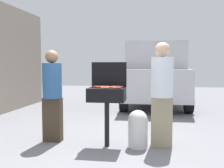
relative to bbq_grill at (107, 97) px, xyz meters
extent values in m
plane|color=slate|center=(-0.01, -0.07, -0.83)|extent=(24.00, 24.00, 0.00)
cylinder|color=black|center=(0.00, 0.00, -0.45)|extent=(0.08, 0.08, 0.76)
cube|color=black|center=(0.00, 0.00, 0.04)|extent=(0.60, 0.44, 0.22)
cube|color=black|center=(0.00, 0.22, 0.36)|extent=(0.60, 0.05, 0.42)
cylinder|color=#B74C33|center=(-0.12, -0.01, 0.16)|extent=(0.13, 0.04, 0.03)
cylinder|color=#C6593D|center=(-0.01, 0.03, 0.16)|extent=(0.13, 0.04, 0.03)
cylinder|color=#AD4228|center=(-0.18, 0.04, 0.16)|extent=(0.13, 0.03, 0.03)
cylinder|color=#C6593D|center=(-0.04, 0.09, 0.16)|extent=(0.13, 0.03, 0.03)
cylinder|color=#C6593D|center=(-0.01, -0.15, 0.16)|extent=(0.13, 0.03, 0.03)
cylinder|color=#C6593D|center=(0.09, -0.05, 0.16)|extent=(0.13, 0.04, 0.03)
cylinder|color=#AD4228|center=(0.13, 0.13, 0.16)|extent=(0.13, 0.03, 0.03)
cylinder|color=#B74C33|center=(0.18, -0.13, 0.16)|extent=(0.13, 0.03, 0.03)
cylinder|color=#AD4228|center=(0.12, 0.02, 0.16)|extent=(0.13, 0.03, 0.03)
cylinder|color=#AD4228|center=(-0.16, 0.09, 0.16)|extent=(0.13, 0.03, 0.03)
cylinder|color=#C6593D|center=(-0.01, -0.10, 0.16)|extent=(0.13, 0.03, 0.03)
cylinder|color=#B74C33|center=(0.19, 0.07, 0.16)|extent=(0.13, 0.04, 0.03)
cylinder|color=silver|center=(0.51, 0.01, -0.60)|extent=(0.32, 0.32, 0.46)
sphere|color=silver|center=(0.51, 0.01, -0.37)|extent=(0.31, 0.31, 0.31)
cube|color=#3F3323|center=(-0.99, 0.14, -0.44)|extent=(0.32, 0.18, 0.77)
cylinder|color=#2D598C|center=(-0.99, 0.14, 0.25)|extent=(0.34, 0.34, 0.61)
sphere|color=#936B4C|center=(-0.99, 0.14, 0.66)|extent=(0.22, 0.22, 0.22)
cube|color=gray|center=(0.89, 0.12, -0.42)|extent=(0.34, 0.19, 0.82)
cylinder|color=silver|center=(0.89, 0.12, 0.32)|extent=(0.36, 0.36, 0.65)
sphere|color=tan|center=(0.89, 0.12, 0.77)|extent=(0.24, 0.24, 0.24)
cube|color=#B7B7BC|center=(0.79, 4.83, -0.06)|extent=(1.99, 4.44, 0.90)
cube|color=#B7B7BC|center=(0.80, 4.63, 0.79)|extent=(1.81, 2.64, 0.80)
cylinder|color=black|center=(1.73, 3.31, -0.51)|extent=(0.23, 0.64, 0.64)
cylinder|color=black|center=(-0.08, 3.27, -0.51)|extent=(0.23, 0.64, 0.64)
cylinder|color=black|center=(1.66, 6.39, -0.51)|extent=(0.23, 0.64, 0.64)
cylinder|color=black|center=(-0.14, 6.35, -0.51)|extent=(0.23, 0.64, 0.64)
camera|label=1|loc=(0.75, -4.29, 0.53)|focal=42.81mm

